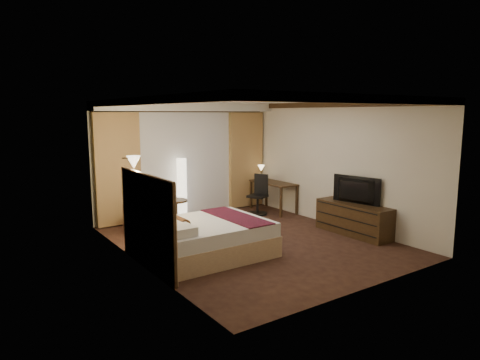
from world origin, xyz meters
TOP-DOWN VIEW (x-y plane):
  - floor at (0.00, 0.00)m, footprint 4.50×5.50m
  - ceiling at (0.00, 0.00)m, footprint 4.50×5.50m
  - back_wall at (0.00, 2.75)m, footprint 4.50×0.02m
  - left_wall at (-2.25, 0.00)m, footprint 0.02×5.50m
  - right_wall at (2.25, 0.00)m, footprint 0.02×5.50m
  - crown_molding at (0.00, 0.00)m, footprint 4.50×5.50m
  - soffit at (0.00, 2.50)m, footprint 4.50×0.50m
  - curtain_sheer at (0.00, 2.67)m, footprint 2.48×0.04m
  - curtain_left_drape at (-1.70, 2.61)m, footprint 1.00×0.14m
  - curtain_right_drape at (1.70, 2.61)m, footprint 1.00×0.14m
  - wall_sconce at (-2.09, 0.59)m, footprint 0.24×0.24m
  - bed at (-1.15, -0.22)m, footprint 2.08×1.63m
  - headboard at (-2.20, -0.22)m, footprint 0.12×1.93m
  - armchair at (-1.42, 1.73)m, footprint 0.92×0.94m
  - side_table at (-0.72, 1.86)m, footprint 0.54×0.54m
  - floor_lamp at (-0.26, 2.43)m, footprint 0.30×0.30m
  - desk at (1.95, 1.76)m, footprint 0.55×1.31m
  - desk_lamp at (1.95, 2.26)m, footprint 0.18×0.18m
  - office_chair at (1.42, 1.71)m, footprint 0.63×0.63m
  - dresser at (2.00, -0.78)m, footprint 0.50×1.65m
  - television at (1.97, -0.78)m, footprint 0.78×1.13m

SIDE VIEW (x-z plane):
  - floor at x=0.00m, z-range -0.01..0.01m
  - side_table at x=-0.72m, z-range 0.00..0.59m
  - bed at x=-1.15m, z-range 0.00..0.61m
  - dresser at x=2.00m, z-range 0.00..0.64m
  - armchair at x=-1.42m, z-range 0.00..0.72m
  - desk at x=1.95m, z-range 0.00..0.75m
  - office_chair at x=1.42m, z-range 0.00..0.99m
  - floor_lamp at x=-0.26m, z-range 0.00..1.43m
  - headboard at x=-2.20m, z-range 0.00..1.50m
  - desk_lamp at x=1.95m, z-range 0.75..1.09m
  - television at x=1.97m, z-range 0.87..1.01m
  - curtain_sheer at x=0.00m, z-range 0.02..2.48m
  - curtain_left_drape at x=-1.70m, z-range 0.02..2.48m
  - curtain_right_drape at x=1.70m, z-range 0.02..2.48m
  - back_wall at x=0.00m, z-range 0.00..2.70m
  - left_wall at x=-2.25m, z-range 0.00..2.70m
  - right_wall at x=2.25m, z-range 0.00..2.70m
  - wall_sconce at x=-2.09m, z-range 1.50..1.74m
  - soffit at x=0.00m, z-range 2.50..2.70m
  - crown_molding at x=0.00m, z-range 2.58..2.70m
  - ceiling at x=0.00m, z-range 2.70..2.71m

